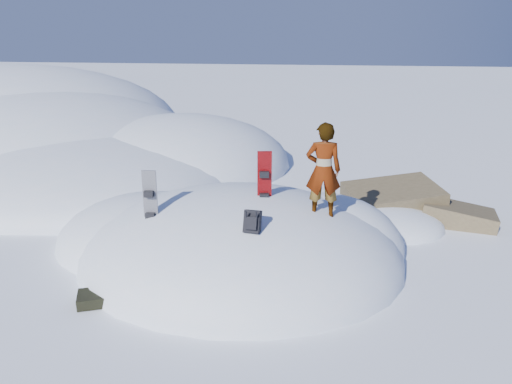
# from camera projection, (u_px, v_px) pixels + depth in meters

# --- Properties ---
(ground) EXTENTS (120.00, 120.00, 0.00)m
(ground) POSITION_uv_depth(u_px,v_px,m) (240.00, 259.00, 10.87)
(ground) COLOR white
(ground) RESTS_ON ground
(snow_mound) EXTENTS (8.00, 6.00, 3.00)m
(snow_mound) POSITION_uv_depth(u_px,v_px,m) (234.00, 254.00, 11.12)
(snow_mound) COLOR white
(snow_mound) RESTS_ON ground
(snow_ridge) EXTENTS (21.50, 18.50, 6.40)m
(snow_ridge) POSITION_uv_depth(u_px,v_px,m) (41.00, 145.00, 21.53)
(snow_ridge) COLOR white
(snow_ridge) RESTS_ON ground
(rock_outcrop) EXTENTS (4.68, 4.41, 1.68)m
(rock_outcrop) POSITION_uv_depth(u_px,v_px,m) (398.00, 218.00, 13.20)
(rock_outcrop) COLOR brown
(rock_outcrop) RESTS_ON ground
(snowboard_red) EXTENTS (0.30, 0.19, 1.59)m
(snowboard_red) POSITION_uv_depth(u_px,v_px,m) (264.00, 188.00, 10.30)
(snowboard_red) COLOR #A9090D
(snowboard_red) RESTS_ON snow_mound
(snowboard_dark) EXTENTS (0.29, 0.16, 1.52)m
(snowboard_dark) POSITION_uv_depth(u_px,v_px,m) (150.00, 207.00, 9.86)
(snowboard_dark) COLOR black
(snowboard_dark) RESTS_ON snow_mound
(backpack) EXTENTS (0.33, 0.39, 0.49)m
(backpack) POSITION_uv_depth(u_px,v_px,m) (252.00, 222.00, 8.99)
(backpack) COLOR black
(backpack) RESTS_ON snow_mound
(gear_pile) EXTENTS (1.00, 0.78, 0.26)m
(gear_pile) POSITION_uv_depth(u_px,v_px,m) (102.00, 296.00, 9.13)
(gear_pile) COLOR black
(gear_pile) RESTS_ON ground
(person) EXTENTS (0.72, 0.50, 1.89)m
(person) POSITION_uv_depth(u_px,v_px,m) (323.00, 170.00, 9.69)
(person) COLOR slate
(person) RESTS_ON snow_mound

